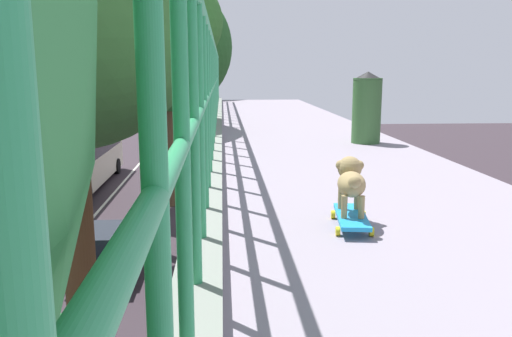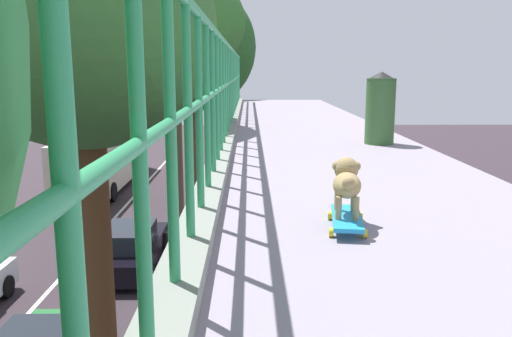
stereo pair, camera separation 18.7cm
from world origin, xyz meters
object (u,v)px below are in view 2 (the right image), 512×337
city_bus (106,156)px  litter_bin (380,107)px  car_black_seventh (131,248)px  small_dog (347,181)px  toy_skateboard (347,218)px

city_bus → litter_bin: size_ratio=13.29×
city_bus → car_black_seventh: bearing=-71.7°
car_black_seventh → small_dog: size_ratio=11.32×
car_black_seventh → small_dog: small_dog is taller
litter_bin → car_black_seventh: bearing=119.1°
car_black_seventh → city_bus: 12.82m
city_bus → toy_skateboard: 27.27m
toy_skateboard → car_black_seventh: bearing=108.5°
car_black_seventh → litter_bin: size_ratio=5.08×
toy_skateboard → city_bus: bearing=108.4°
litter_bin → small_dog: bearing=-106.9°
small_dog → litter_bin: litter_bin is taller
car_black_seventh → small_dog: 15.08m
car_black_seventh → toy_skateboard: size_ratio=8.32×
city_bus → small_dog: size_ratio=29.59×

